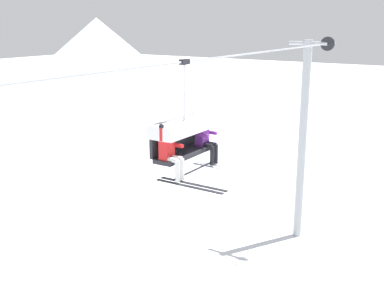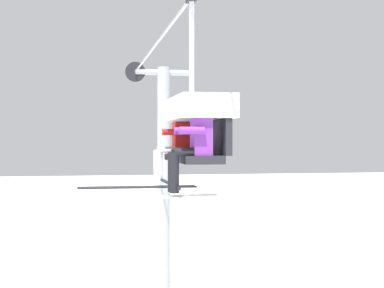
{
  "view_description": "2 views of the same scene",
  "coord_description": "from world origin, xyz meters",
  "px_view_note": "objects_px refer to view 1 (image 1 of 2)",
  "views": [
    {
      "loc": [
        -8.48,
        -6.86,
        9.36
      ],
      "look_at": [
        0.73,
        -0.9,
        6.54
      ],
      "focal_mm": 45.0,
      "sensor_mm": 36.0,
      "label": 1
    },
    {
      "loc": [
        8.26,
        -2.21,
        6.57
      ],
      "look_at": [
        0.37,
        -0.76,
        6.51
      ],
      "focal_mm": 55.0,
      "sensor_mm": 36.0,
      "label": 2
    }
  ],
  "objects_px": {
    "chairlift_chair": "(182,132)",
    "lift_tower_far": "(303,137)",
    "skier_red": "(171,152)",
    "skier_purple": "(207,139)"
  },
  "relations": [
    {
      "from": "chairlift_chair",
      "to": "lift_tower_far",
      "type": "bearing_deg",
      "value": 3.97
    },
    {
      "from": "chairlift_chair",
      "to": "skier_red",
      "type": "xyz_separation_m",
      "value": [
        -0.75,
        -0.21,
        -0.28
      ]
    },
    {
      "from": "lift_tower_far",
      "to": "skier_purple",
      "type": "height_order",
      "value": "lift_tower_far"
    },
    {
      "from": "chairlift_chair",
      "to": "skier_red",
      "type": "relative_size",
      "value": 1.5
    },
    {
      "from": "lift_tower_far",
      "to": "skier_purple",
      "type": "bearing_deg",
      "value": -174.4
    },
    {
      "from": "skier_red",
      "to": "chairlift_chair",
      "type": "bearing_deg",
      "value": 15.96
    },
    {
      "from": "lift_tower_far",
      "to": "chairlift_chair",
      "type": "distance_m",
      "value": 10.51
    },
    {
      "from": "lift_tower_far",
      "to": "skier_purple",
      "type": "distance_m",
      "value": 9.74
    },
    {
      "from": "chairlift_chair",
      "to": "skier_purple",
      "type": "distance_m",
      "value": 0.83
    },
    {
      "from": "skier_red",
      "to": "skier_purple",
      "type": "height_order",
      "value": "skier_red"
    }
  ]
}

